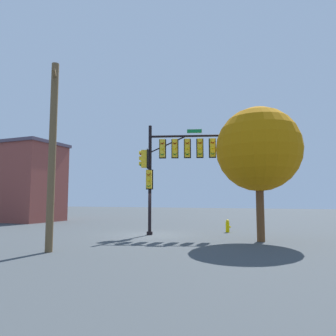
# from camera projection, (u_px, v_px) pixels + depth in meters

# --- Properties ---
(ground_plane) EXTENTS (120.00, 120.00, 0.00)m
(ground_plane) POSITION_uv_depth(u_px,v_px,m) (150.00, 235.00, 19.08)
(ground_plane) COLOR #3C4245
(signal_pole_assembly) EXTENTS (5.52, 2.31, 6.75)m
(signal_pole_assembly) POSITION_uv_depth(u_px,v_px,m) (177.00, 157.00, 19.34)
(signal_pole_assembly) COLOR black
(signal_pole_assembly) RESTS_ON ground_plane
(utility_pole) EXTENTS (1.20, 1.50, 8.01)m
(utility_pole) POSITION_uv_depth(u_px,v_px,m) (52.00, 152.00, 13.24)
(utility_pole) COLOR brown
(utility_pole) RESTS_ON ground_plane
(fire_hydrant) EXTENTS (0.33, 0.24, 0.83)m
(fire_hydrant) POSITION_uv_depth(u_px,v_px,m) (228.00, 226.00, 20.58)
(fire_hydrant) COLOR #E6C703
(fire_hydrant) RESTS_ON ground_plane
(tree_near) EXTENTS (4.44, 4.44, 7.00)m
(tree_near) POSITION_uv_depth(u_px,v_px,m) (258.00, 149.00, 16.51)
(tree_near) COLOR brown
(tree_near) RESTS_ON ground_plane
(brick_building) EXTENTS (9.03, 5.30, 7.75)m
(brick_building) POSITION_uv_depth(u_px,v_px,m) (17.00, 182.00, 31.61)
(brick_building) COLOR brown
(brick_building) RESTS_ON ground_plane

